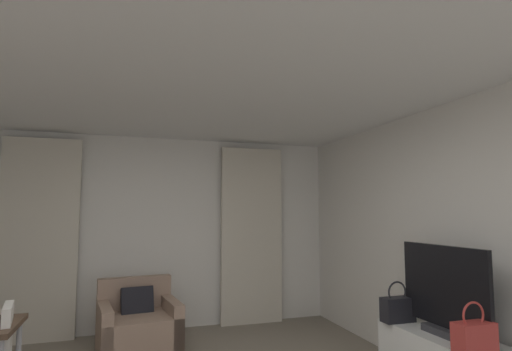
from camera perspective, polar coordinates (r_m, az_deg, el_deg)
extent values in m
cube|color=silver|center=(5.71, -14.44, -7.81)|extent=(5.12, 0.06, 2.60)
cube|color=silver|center=(3.93, 29.74, -8.53)|extent=(0.06, 6.12, 2.60)
cube|color=white|center=(2.88, -10.07, 16.37)|extent=(5.12, 6.12, 0.06)
cube|color=beige|center=(5.66, -28.53, -7.87)|extent=(0.90, 0.06, 2.50)
cube|color=beige|center=(5.83, -0.60, -8.41)|extent=(0.90, 0.06, 2.50)
cube|color=#997A66|center=(5.00, -16.44, -20.82)|extent=(0.95, 0.91, 0.42)
cube|color=#997A66|center=(5.23, -16.91, -15.65)|extent=(0.86, 0.25, 0.37)
cube|color=#997A66|center=(5.05, -12.07, -19.93)|extent=(0.22, 0.82, 0.56)
cube|color=#997A66|center=(4.94, -20.86, -20.05)|extent=(0.22, 0.82, 0.56)
cube|color=black|center=(5.04, -16.57, -17.03)|extent=(0.38, 0.25, 0.37)
cube|color=silver|center=(3.70, -31.95, -17.95)|extent=(0.12, 0.36, 0.34)
cube|color=#333338|center=(3.88, 25.43, -19.38)|extent=(0.20, 0.36, 0.06)
cube|color=black|center=(3.80, 25.21, -14.05)|extent=(0.04, 0.93, 0.67)
cube|color=black|center=(4.12, 19.54, -17.56)|extent=(0.30, 0.14, 0.22)
torus|color=black|center=(4.09, 19.47, -15.37)|extent=(0.20, 0.02, 0.20)
cube|color=#B73833|center=(3.46, 28.70, -19.68)|extent=(0.30, 0.14, 0.22)
torus|color=#B73833|center=(3.42, 28.57, -17.09)|extent=(0.20, 0.02, 0.20)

